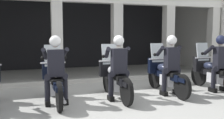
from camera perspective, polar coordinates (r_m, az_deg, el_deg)
name	(u,v)px	position (r m, az deg, el deg)	size (l,w,h in m)	color
ground_plane	(87,77)	(9.38, -5.71, -4.06)	(80.00, 80.00, 0.00)	#999993
station_building	(77,23)	(10.70, -8.03, 8.32)	(11.74, 4.02, 3.28)	black
kerb_strip	(92,81)	(8.40, -4.62, -4.82)	(11.24, 0.24, 0.12)	#B7B5AD
motorcycle_left	(55,81)	(6.10, -12.95, -4.83)	(0.62, 2.04, 1.35)	black
police_officer_left	(56,64)	(5.75, -12.77, -1.05)	(0.63, 0.61, 1.58)	black
motorcycle_center	(115,78)	(6.36, 0.60, -4.23)	(0.62, 2.04, 1.35)	black
police_officer_center	(118,62)	(6.04, 1.48, -0.59)	(0.63, 0.61, 1.58)	black
motorcycle_right	(165,75)	(7.03, 12.05, -3.40)	(0.62, 2.04, 1.35)	black
police_officer_right	(171,60)	(6.73, 13.35, -0.07)	(0.63, 0.61, 1.58)	black
motorcycle_far_right	(212,72)	(7.81, 21.90, -2.77)	(0.62, 2.04, 1.35)	black
police_officer_far_right	(220,58)	(7.54, 23.42, 0.23)	(0.63, 0.61, 1.58)	black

